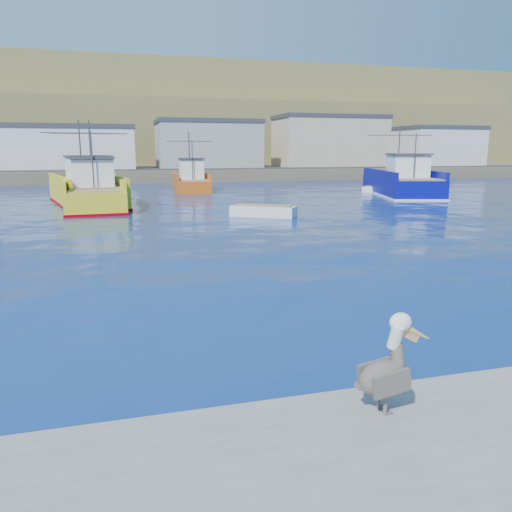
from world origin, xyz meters
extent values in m
plane|color=#071A52|center=(0.00, 0.00, 0.00)|extent=(260.00, 260.00, 0.00)
cube|color=brown|center=(0.00, 72.00, 0.80)|extent=(160.00, 30.00, 1.60)
cube|color=olive|center=(0.00, 98.00, 6.00)|extent=(180.00, 40.00, 14.00)
cube|color=olive|center=(0.00, 118.00, 11.00)|extent=(200.00, 40.00, 24.00)
cube|color=#2D2D2D|center=(0.00, 61.00, 1.65)|extent=(150.00, 5.00, 0.10)
cube|color=silver|center=(-10.00, 67.00, 4.35)|extent=(18.00, 11.00, 5.50)
cube|color=#333338|center=(-10.00, 67.00, 7.40)|extent=(18.36, 11.22, 0.60)
cube|color=gray|center=(10.00, 67.00, 4.85)|extent=(15.00, 10.00, 6.50)
cube|color=#333338|center=(10.00, 67.00, 8.40)|extent=(15.30, 10.20, 0.60)
cube|color=tan|center=(30.00, 67.00, 5.35)|extent=(17.00, 9.00, 7.50)
cube|color=#333338|center=(30.00, 67.00, 9.40)|extent=(17.34, 9.18, 0.60)
cube|color=silver|center=(50.00, 67.00, 4.60)|extent=(13.00, 10.00, 6.00)
cube|color=#333338|center=(50.00, 67.00, 7.90)|extent=(13.26, 10.20, 0.60)
cube|color=yellow|center=(-6.03, 32.46, 0.81)|extent=(6.74, 13.01, 1.61)
cube|color=yellow|center=(-4.14, 32.88, 1.96)|extent=(2.89, 11.93, 0.70)
cube|color=yellow|center=(-7.93, 32.03, 1.96)|extent=(2.89, 11.93, 0.70)
cube|color=#990006|center=(-6.03, 32.46, 0.05)|extent=(6.87, 13.27, 0.25)
cube|color=#8C7251|center=(-6.03, 32.46, 1.66)|extent=(6.31, 12.46, 0.10)
cube|color=white|center=(-5.63, 30.64, 2.71)|extent=(3.50, 3.66, 2.00)
cube|color=#333338|center=(-5.63, 30.64, 3.81)|extent=(3.78, 4.07, 0.15)
cylinder|color=#4C4C4C|center=(-6.30, 33.67, 4.11)|extent=(0.14, 0.14, 5.00)
cylinder|color=#4C4C4C|center=(-5.22, 28.82, 3.61)|extent=(0.12, 0.12, 4.00)
cylinder|color=#4C4C4C|center=(-6.30, 33.67, 5.61)|extent=(5.67, 1.34, 0.08)
cube|color=yellow|center=(-5.36, 30.25, 0.76)|extent=(4.76, 11.92, 1.52)
cube|color=yellow|center=(-3.46, 30.37, 1.87)|extent=(0.96, 11.45, 0.70)
cube|color=yellow|center=(-7.25, 30.13, 1.87)|extent=(0.96, 11.45, 0.70)
cube|color=#990006|center=(-5.36, 30.25, 0.05)|extent=(4.86, 12.16, 0.25)
cube|color=#8C7251|center=(-5.36, 30.25, 1.57)|extent=(4.41, 11.43, 0.10)
cube|color=white|center=(-5.25, 28.50, 2.62)|extent=(3.00, 3.09, 2.00)
cube|color=#333338|center=(-5.25, 28.50, 3.72)|extent=(3.23, 3.46, 0.15)
cylinder|color=#4C4C4C|center=(-5.43, 31.42, 4.02)|extent=(0.13, 0.13, 5.00)
cylinder|color=#4C4C4C|center=(-5.14, 26.75, 3.52)|extent=(0.11, 0.11, 4.00)
cylinder|color=#4C4C4C|center=(-5.43, 31.42, 5.52)|extent=(5.65, 0.43, 0.08)
cube|color=#06097E|center=(23.05, 33.63, 0.85)|extent=(7.89, 13.81, 1.70)
cube|color=#06097E|center=(25.12, 33.06, 2.05)|extent=(3.68, 12.41, 0.70)
cube|color=#06097E|center=(20.98, 34.20, 2.05)|extent=(3.68, 12.41, 0.70)
cube|color=silver|center=(23.05, 33.63, 0.05)|extent=(8.05, 14.08, 0.25)
cube|color=#8C7251|center=(23.05, 33.63, 1.75)|extent=(7.40, 13.21, 0.10)
cube|color=white|center=(22.53, 31.74, 2.80)|extent=(3.95, 4.00, 2.00)
cube|color=#333338|center=(22.53, 31.74, 3.90)|extent=(4.28, 4.44, 0.15)
cylinder|color=#4C4C4C|center=(23.40, 34.89, 4.20)|extent=(0.15, 0.15, 5.00)
cylinder|color=#4C4C4C|center=(22.01, 29.85, 3.70)|extent=(0.12, 0.12, 4.00)
cylinder|color=#4C4C4C|center=(23.40, 34.89, 5.70)|extent=(6.19, 1.78, 0.08)
cube|color=#C55513|center=(4.05, 44.21, 0.60)|extent=(3.96, 9.38, 1.20)
cube|color=#C55513|center=(5.66, 44.12, 1.55)|extent=(0.72, 9.01, 0.70)
cube|color=#C55513|center=(2.43, 44.30, 1.55)|extent=(0.72, 9.01, 0.70)
cube|color=#8C7251|center=(4.05, 44.21, 1.25)|extent=(3.67, 9.00, 0.10)
cube|color=white|center=(3.97, 42.84, 2.30)|extent=(2.54, 2.43, 2.00)
cube|color=#333338|center=(3.97, 42.84, 3.40)|extent=(2.73, 2.72, 0.15)
cylinder|color=#4C4C4C|center=(4.10, 45.13, 3.70)|extent=(0.13, 0.13, 5.00)
cylinder|color=#4C4C4C|center=(3.89, 41.46, 3.20)|extent=(0.11, 0.11, 4.00)
cylinder|color=#4C4C4C|center=(4.10, 45.13, 5.20)|extent=(4.83, 0.35, 0.08)
cube|color=silver|center=(5.62, 21.60, 0.27)|extent=(4.36, 3.60, 0.85)
cube|color=#8C7251|center=(5.62, 21.60, 0.72)|extent=(3.83, 3.10, 0.09)
cube|color=silver|center=(22.38, 37.62, 0.23)|extent=(3.56, 3.41, 0.73)
cube|color=#8C7251|center=(22.38, 37.62, 0.62)|extent=(3.10, 2.96, 0.07)
cylinder|color=#595451|center=(0.05, -3.87, 0.64)|extent=(0.07, 0.07, 0.28)
cube|color=#595451|center=(0.10, -3.86, 0.51)|extent=(0.15, 0.12, 0.02)
cylinder|color=#595451|center=(0.04, -3.69, 0.64)|extent=(0.07, 0.07, 0.28)
cube|color=#595451|center=(0.10, -3.68, 0.51)|extent=(0.15, 0.12, 0.02)
ellipsoid|color=#38332D|center=(0.07, -3.77, 1.01)|extent=(0.84, 0.52, 0.57)
cube|color=#38332D|center=(0.06, -3.99, 1.04)|extent=(0.64, 0.09, 0.41)
cube|color=#38332D|center=(0.04, -3.56, 1.04)|extent=(0.64, 0.09, 0.41)
cube|color=#38332D|center=(-0.29, -3.79, 0.95)|extent=(0.22, 0.16, 0.12)
cylinder|color=#38332D|center=(0.27, -3.77, 1.32)|extent=(0.21, 0.30, 0.45)
cylinder|color=white|center=(0.22, -3.77, 1.66)|extent=(0.19, 0.30, 0.42)
ellipsoid|color=white|center=(0.28, -3.77, 1.86)|extent=(0.35, 0.27, 0.28)
cone|color=gold|center=(0.54, -3.75, 1.68)|extent=(0.57, 0.17, 0.39)
cube|color=tan|center=(0.43, -3.76, 1.65)|extent=(0.35, 0.07, 0.25)
camera|label=1|loc=(-3.55, -9.80, 4.30)|focal=35.00mm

